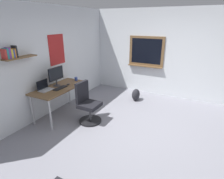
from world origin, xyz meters
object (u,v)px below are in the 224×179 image
at_px(laptop, 45,88).
at_px(computer_mouse, 68,84).
at_px(office_chair, 87,105).
at_px(monitor_primary, 56,75).
at_px(desk, 60,90).
at_px(coffee_mug, 76,79).
at_px(keyboard, 60,88).
at_px(backpack, 136,95).

bearing_deg(laptop, computer_mouse, -24.52).
distance_m(office_chair, monitor_primary, 1.05).
relative_size(desk, coffee_mug, 15.12).
bearing_deg(coffee_mug, monitor_primary, 165.93).
distance_m(monitor_primary, computer_mouse, 0.36).
bearing_deg(monitor_primary, office_chair, -89.18).
bearing_deg(laptop, keyboard, -44.45).
height_order(desk, laptop, laptop).
bearing_deg(keyboard, computer_mouse, 0.00).
height_order(office_chair, keyboard, office_chair).
xyz_separation_m(desk, monitor_primary, (0.03, 0.11, 0.34)).
distance_m(desk, coffee_mug, 0.61).
bearing_deg(laptop, backpack, -36.09).
xyz_separation_m(monitor_primary, keyboard, (-0.10, -0.19, -0.26)).
bearing_deg(laptop, monitor_primary, -7.89).
height_order(office_chair, backpack, office_chair).
xyz_separation_m(keyboard, backpack, (1.79, -1.24, -0.58)).
distance_m(desk, keyboard, 0.14).
distance_m(office_chair, backpack, 1.78).
height_order(coffee_mug, backpack, coffee_mug).
height_order(laptop, monitor_primary, monitor_primary).
height_order(desk, coffee_mug, coffee_mug).
distance_m(office_chair, coffee_mug, 0.98).
bearing_deg(backpack, computer_mouse, 140.52).
relative_size(desk, backpack, 3.97).
distance_m(monitor_primary, keyboard, 0.34).
bearing_deg(coffee_mug, laptop, 168.26).
height_order(office_chair, monitor_primary, monitor_primary).
height_order(desk, monitor_primary, monitor_primary).
bearing_deg(office_chair, backpack, -18.90).
relative_size(laptop, keyboard, 0.84).
bearing_deg(desk, computer_mouse, -21.52).
distance_m(coffee_mug, backpack, 1.82).
xyz_separation_m(desk, backpack, (1.72, -1.32, -0.50)).
distance_m(office_chair, laptop, 1.05).
relative_size(laptop, backpack, 0.89).
height_order(laptop, keyboard, laptop).
bearing_deg(coffee_mug, backpack, -49.02).
distance_m(desk, laptop, 0.37).
bearing_deg(coffee_mug, office_chair, -127.35).
distance_m(computer_mouse, coffee_mug, 0.39).
height_order(computer_mouse, coffee_mug, coffee_mug).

